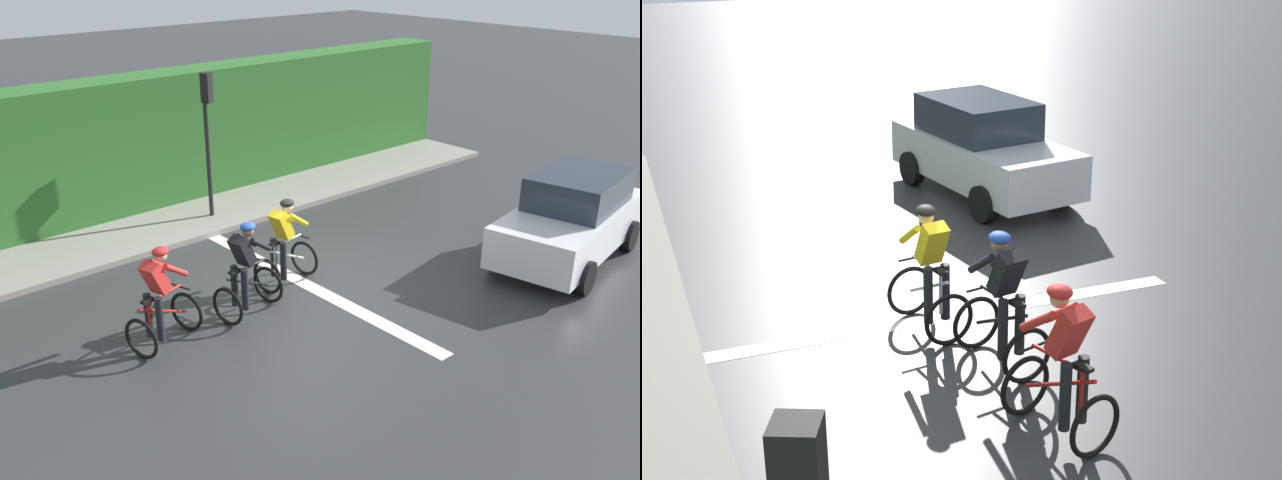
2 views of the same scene
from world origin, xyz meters
The scene contains 6 objects.
ground_plane centered at (0.00, 0.00, 0.00)m, with size 80.00×80.00×0.00m, color #333335.
road_marking_stop_line centered at (0.00, 0.06, 0.00)m, with size 7.00×0.30×0.01m, color silver.
cyclist_lead centered at (-0.25, 3.14, 0.80)m, with size 0.96×1.23×1.66m.
cyclist_second centered at (-0.31, 1.55, 0.80)m, with size 0.88×1.19×1.66m.
cyclist_mid centered at (0.15, 0.35, 0.80)m, with size 0.84×1.17×1.66m.
car_white centered at (-2.71, -4.66, 0.87)m, with size 2.38×4.32×1.76m.
Camera 2 is at (3.72, 10.30, 5.23)m, focal length 51.45 mm.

